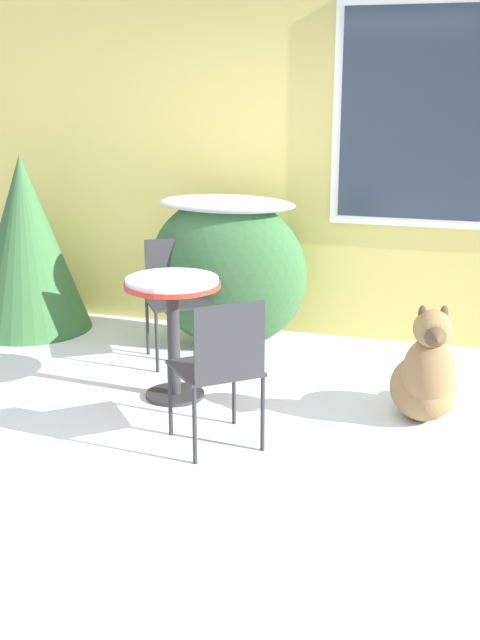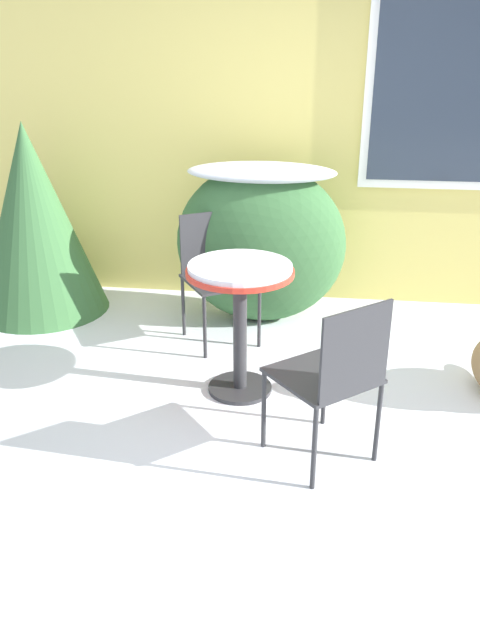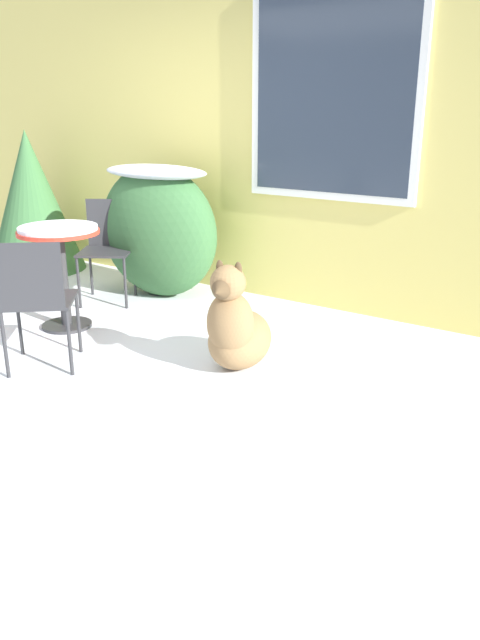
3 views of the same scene
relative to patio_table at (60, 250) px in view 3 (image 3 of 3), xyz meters
name	(u,v)px [view 3 (image 3 of 3)]	position (x,y,z in m)	size (l,w,h in m)	color
ground_plane	(44,362)	(0.44, -0.57, -0.61)	(16.00, 16.00, 0.00)	white
house_wall	(237,108)	(0.50, 1.62, 1.02)	(8.00, 0.10, 3.24)	#E5D16B
shrub_left	(158,228)	(0.01, 1.09, 0.01)	(1.23, 0.65, 1.17)	#386638
evergreen_bush	(32,202)	(-1.69, 1.06, 0.10)	(0.99, 0.99, 1.42)	#386638
patio_table	(60,250)	(0.00, 0.00, 0.00)	(0.61, 0.61, 0.79)	#2D2D30
patio_chair_near_table	(107,245)	(-0.26, 0.73, -0.12)	(0.60, 0.60, 0.87)	#2D2D30
patio_chair_far_side	(37,297)	(0.52, -0.64, -0.12)	(0.61, 0.61, 0.87)	#2D2D30
dog	(236,330)	(1.58, 0.07, -0.34)	(0.50, 0.76, 0.76)	#937047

